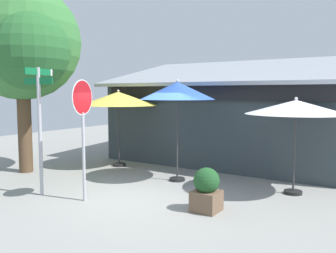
# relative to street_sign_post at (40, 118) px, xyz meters

# --- Properties ---
(ground_plane) EXTENTS (28.00, 28.00, 0.10)m
(ground_plane) POSITION_rel_street_sign_post_xyz_m (2.04, 1.26, -1.94)
(ground_plane) COLOR gray
(cafe_building) EXTENTS (8.90, 4.82, 3.83)m
(cafe_building) POSITION_rel_street_sign_post_xyz_m (2.21, 6.67, -0.37)
(cafe_building) COLOR #333D42
(cafe_building) RESTS_ON ground
(street_sign_post) EXTENTS (0.84, 0.90, 3.10)m
(street_sign_post) POSITION_rel_street_sign_post_xyz_m (0.00, 0.00, 0.00)
(street_sign_post) COLOR #A8AAB2
(street_sign_post) RESTS_ON ground
(stop_sign) EXTENTS (0.20, 0.79, 2.80)m
(stop_sign) POSITION_rel_street_sign_post_xyz_m (1.23, 0.23, 0.08)
(stop_sign) COLOR #A8AAB2
(stop_sign) RESTS_ON ground
(patio_umbrella_mustard_left) EXTENTS (2.63, 2.63, 2.60)m
(patio_umbrella_mustard_left) POSITION_rel_street_sign_post_xyz_m (-0.71, 3.71, 0.40)
(patio_umbrella_mustard_left) COLOR black
(patio_umbrella_mustard_left) RESTS_ON ground
(patio_umbrella_royal_blue_center) EXTENTS (2.11, 2.11, 2.87)m
(patio_umbrella_royal_blue_center) POSITION_rel_street_sign_post_xyz_m (2.04, 3.02, 0.65)
(patio_umbrella_royal_blue_center) COLOR black
(patio_umbrella_royal_blue_center) RESTS_ON ground
(patio_umbrella_ivory_right) EXTENTS (2.44, 2.44, 2.40)m
(patio_umbrella_ivory_right) POSITION_rel_street_sign_post_xyz_m (5.15, 3.45, 0.25)
(patio_umbrella_ivory_right) COLOR black
(patio_umbrella_ivory_right) RESTS_ON ground
(shade_tree) EXTENTS (3.91, 3.58, 5.86)m
(shade_tree) POSITION_rel_street_sign_post_xyz_m (-2.38, 1.31, 2.08)
(shade_tree) COLOR brown
(shade_tree) RESTS_ON ground
(sidewalk_planter) EXTENTS (0.55, 0.55, 0.93)m
(sidewalk_planter) POSITION_rel_street_sign_post_xyz_m (3.94, 1.11, -1.42)
(sidewalk_planter) COLOR brown
(sidewalk_planter) RESTS_ON ground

